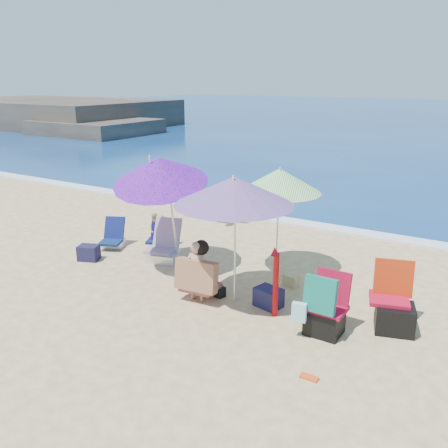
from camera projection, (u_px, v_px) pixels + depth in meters
The scene contains 18 objects.
ground at pixel (207, 309), 7.57m from camera, with size 120.00×120.00×0.00m.
foam at pixel (322, 226), 11.72m from camera, with size 120.00×0.50×0.04m.
headland at pixel (55, 117), 37.14m from camera, with size 20.50×11.50×2.60m.
umbrella_turquoise at pixel (234, 191), 7.19m from camera, with size 2.25×2.25×2.13m.
umbrella_striped at pixel (279, 181), 8.47m from camera, with size 1.86×1.86×2.02m.
umbrella_blue at pixel (159, 170), 8.47m from camera, with size 2.22×2.26×2.36m.
furled_umbrella at pixel (276, 278), 7.17m from camera, with size 0.14×0.17×1.13m.
chair_navy at pixel (113, 239), 10.33m from camera, with size 0.66×0.75×0.62m.
chair_rainbow at pixel (164, 249), 9.59m from camera, with size 0.78×0.84×0.79m.
camp_chair_left at pixel (394, 310), 6.90m from camera, with size 0.78×0.74×0.97m.
camp_chair_right at pixel (324, 312), 6.74m from camera, with size 0.65×0.69×0.94m.
person_center at pixel (197, 272), 7.71m from camera, with size 0.72×0.60×1.03m.
person_left at pixel (157, 230), 10.33m from camera, with size 0.63×0.60×0.80m.
bag_navy_a at pixel (89, 253), 9.57m from camera, with size 0.47×0.41×0.31m.
bag_tan at pixel (291, 281), 8.36m from camera, with size 0.27×0.22×0.21m.
bag_navy_b at pixel (269, 297), 7.61m from camera, with size 0.47×0.40×0.31m.
bag_black_b at pixel (218, 291), 7.99m from camera, with size 0.25×0.20×0.17m.
orange_item at pixel (309, 377), 5.81m from camera, with size 0.23×0.11×0.03m.
Camera 1 is at (3.81, -5.69, 3.50)m, focal length 38.31 mm.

